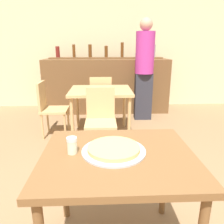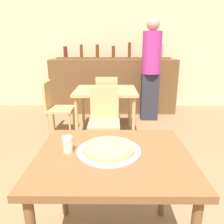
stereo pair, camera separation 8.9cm
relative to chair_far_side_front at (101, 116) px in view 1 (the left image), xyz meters
name	(u,v)px [view 1 (the left image)]	position (x,y,z in m)	size (l,w,h in m)	color
wall_back	(106,45)	(0.12, 2.42, 0.91)	(8.00, 0.05, 2.80)	beige
dining_table_near	(118,167)	(0.12, -1.53, 0.16)	(0.93, 0.79, 0.75)	brown
dining_table_far	(101,95)	(0.00, 0.58, 0.16)	(0.94, 0.82, 0.74)	tan
bar_counter	(107,86)	(0.12, 1.92, 0.07)	(2.60, 0.56, 1.12)	brown
bar_back_shelf	(106,56)	(0.12, 2.06, 0.69)	(2.39, 0.24, 0.33)	brown
chair_far_side_front	(101,116)	(0.00, 0.00, 0.00)	(0.40, 0.40, 0.86)	tan
chair_far_side_back	(101,97)	(0.00, 1.16, 0.00)	(0.40, 0.40, 0.86)	tan
chair_far_side_left	(49,105)	(-0.80, 0.58, 0.00)	(0.40, 0.40, 0.86)	tan
pizza_tray	(114,149)	(0.09, -1.50, 0.27)	(0.40, 0.40, 0.04)	#B7B7BC
cheese_shaker	(72,145)	(-0.16, -1.51, 0.31)	(0.06, 0.06, 0.10)	beige
person_standing	(144,66)	(0.81, 1.34, 0.52)	(0.34, 0.34, 1.85)	#2D2D38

